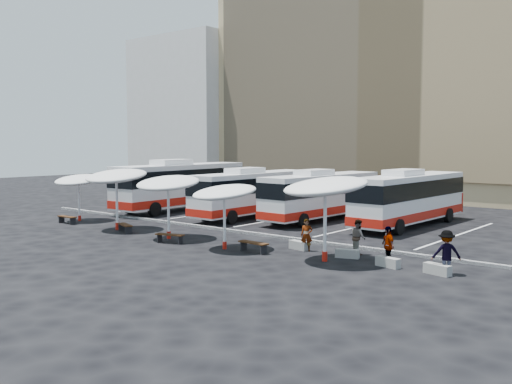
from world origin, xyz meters
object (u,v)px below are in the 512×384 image
Objects in this scene: sunshade_4 at (325,187)px; passenger_2 at (388,246)px; passenger_1 at (358,237)px; bus_3 at (410,197)px; conc_bench_1 at (347,254)px; bus_0 at (181,184)px; conc_bench_2 at (388,262)px; sunshade_0 at (79,180)px; sunshade_3 at (224,192)px; wood_bench_0 at (67,218)px; passenger_3 at (446,252)px; wood_bench_3 at (253,244)px; sunshade_2 at (168,183)px; wood_bench_1 at (125,226)px; wood_bench_2 at (170,236)px; bus_2 at (322,194)px; passenger_0 at (307,235)px; bus_1 at (253,192)px; conc_bench_3 at (437,269)px; conc_bench_0 at (299,245)px; sunshade_1 at (116,176)px.

sunshade_4 reaches higher than passenger_2.
passenger_2 reaches higher than passenger_1.
bus_3 reaches higher than conc_bench_1.
bus_0 is 11.49× the size of conc_bench_2.
passenger_1 is at bearing 4.85° from sunshade_0.
sunshade_3 is (-3.72, -13.26, 0.98)m from bus_3.
sunshade_0 is 14.62m from sunshade_3.
passenger_3 reaches higher than wood_bench_0.
wood_bench_3 is 6.50m from passenger_2.
sunshade_2 is 4.53m from wood_bench_1.
passenger_2 is at bearing 5.96° from wood_bench_1.
bus_3 is at bearing 62.99° from wood_bench_2.
bus_2 is 10.24× the size of conc_bench_1.
bus_0 is 17.91m from bus_3.
sunshade_2 is (9.43, -9.76, 1.03)m from bus_0.
sunshade_0 is at bearing 169.87° from wood_bench_1.
bus_3 is 15.66m from wood_bench_2.
passenger_0 is (11.58, 2.02, 0.41)m from wood_bench_1.
conc_bench_2 is (4.45, -11.84, -1.65)m from bus_3.
bus_1 is 6.80× the size of wood_bench_2.
sunshade_0 is 2.55× the size of passenger_0.
conc_bench_3 is 0.72× the size of passenger_0.
conc_bench_2 is 0.70× the size of passenger_0.
bus_3 reaches higher than passenger_0.
conc_bench_1 is at bearing 71.88° from sunshade_4.
bus_0 is at bearing 134.63° from wood_bench_2.
wood_bench_3 is (15.67, 0.27, 0.01)m from wood_bench_0.
passenger_3 is (8.93, 1.40, 0.51)m from wood_bench_3.
bus_2 reaches higher than conc_bench_3.
bus_2 is 16.40m from passenger_3.
bus_1 is at bearing 54.87° from wood_bench_0.
bus_1 is 10.11× the size of conc_bench_2.
sunshade_3 is 2.97m from wood_bench_3.
wood_bench_0 is 0.98× the size of wood_bench_2.
passenger_3 is at bearing 5.11° from sunshade_2.
bus_3 reaches higher than wood_bench_0.
bus_2 is 9.91× the size of conc_bench_0.
conc_bench_1 is (5.86, 1.98, -2.63)m from sunshade_3.
sunshade_4 reaches higher than bus_3.
passenger_3 is at bearing -153.59° from passenger_1.
sunshade_1 is at bearing -179.14° from sunshade_4.
bus_2 is at bearing 57.82° from sunshade_1.
conc_bench_1 is 0.60× the size of passenger_3.
bus_2 is at bearing 134.01° from conc_bench_2.
bus_3 is at bearing 14.18° from bus_2.
bus_0 is 11.61m from wood_bench_1.
bus_3 is 6.99× the size of wood_bench_1.
passenger_3 is at bearing 41.52° from conc_bench_3.
wood_bench_3 reaches higher than wood_bench_1.
sunshade_4 is at bearing 122.64° from passenger_1.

